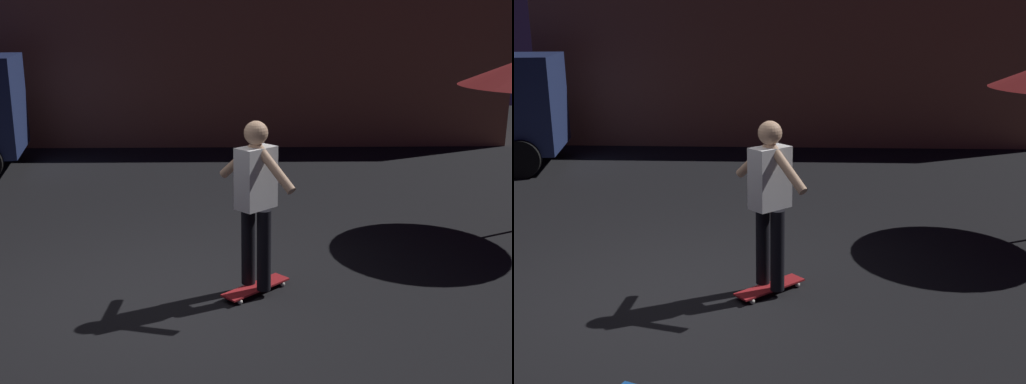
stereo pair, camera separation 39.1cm
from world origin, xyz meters
The scene contains 4 objects.
ground_plane centered at (0.00, 0.00, 0.00)m, with size 28.00×28.00×0.00m, color black.
low_building centered at (1.18, 9.38, 1.64)m, with size 10.80×3.64×3.28m.
skateboard_ridden centered at (1.07, 0.17, 0.06)m, with size 0.70×0.68×0.07m.
skater centered at (1.07, 0.17, 1.04)m, with size 0.74×0.77×1.67m.
Camera 1 is at (0.94, -5.70, 2.67)m, focal length 44.46 mm.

